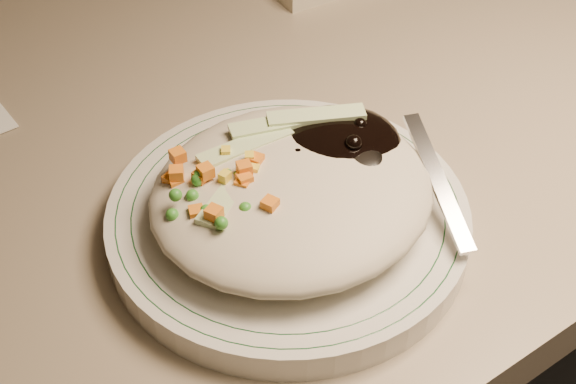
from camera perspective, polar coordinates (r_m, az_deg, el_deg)
desk at (r=0.83m, az=-3.95°, el=-3.38°), size 1.40×0.70×0.74m
plate at (r=0.55m, az=0.00°, el=-1.98°), size 0.25×0.25×0.02m
plate_rim at (r=0.54m, az=-0.00°, el=-1.24°), size 0.23×0.23×0.00m
meal at (r=0.53m, az=0.43°, el=0.59°), size 0.21×0.19×0.05m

